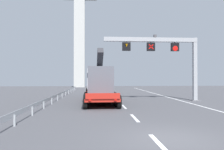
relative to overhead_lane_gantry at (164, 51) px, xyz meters
The scene contains 7 objects.
ground 15.85m from the overhead_lane_gantry, 107.12° to the right, with size 112.00×112.00×0.00m, color #4C4C51.
lane_markings 7.42m from the overhead_lane_gantry, 169.76° to the left, with size 0.20×44.85×0.01m.
edge_line_right 6.15m from the overhead_lane_gantry, 50.80° to the right, with size 0.20×63.00×0.01m, color silver.
overhead_lane_gantry is the anchor object (origin of this frame).
heavy_haul_truck_red 8.10m from the overhead_lane_gantry, 165.81° to the left, with size 3.40×14.13×5.30m.
guardrail_left 12.84m from the overhead_lane_gantry, 167.42° to the left, with size 0.13×37.63×0.76m.
bridge_pylon_distant 39.76m from the overhead_lane_gantry, 108.56° to the left, with size 9.00×2.00×38.71m.
Camera 1 is at (-2.96, -8.89, 2.51)m, focal length 35.05 mm.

